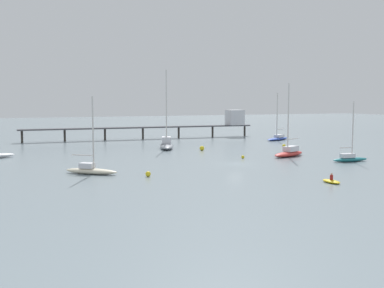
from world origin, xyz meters
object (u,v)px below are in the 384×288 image
at_px(sailboat_gray, 166,144).
at_px(mooring_buoy_far, 202,148).
at_px(sailboat_blue, 278,137).
at_px(sailboat_teal, 350,157).
at_px(sailboat_red, 289,152).
at_px(dinghy_yellow, 331,181).
at_px(sailboat_cream, 91,169).
at_px(mooring_buoy_outer, 243,157).
at_px(mooring_buoy_mid, 148,174).
at_px(mooring_buoy_inner, 284,146).
at_px(pier, 195,122).

relative_size(sailboat_gray, mooring_buoy_far, 17.14).
distance_m(sailboat_blue, sailboat_gray, 31.13).
xyz_separation_m(sailboat_teal, mooring_buoy_far, (-14.42, 22.72, -0.22)).
bearing_deg(sailboat_red, mooring_buoy_far, 125.69).
xyz_separation_m(sailboat_teal, dinghy_yellow, (-14.54, -13.14, -0.45)).
bearing_deg(sailboat_cream, mooring_buoy_outer, 13.04).
bearing_deg(sailboat_teal, mooring_buoy_far, 122.41).
bearing_deg(sailboat_cream, mooring_buoy_far, 38.29).
xyz_separation_m(sailboat_red, mooring_buoy_mid, (-27.70, -10.06, -0.43)).
bearing_deg(mooring_buoy_inner, sailboat_gray, 161.42).
height_order(sailboat_cream, sailboat_gray, sailboat_gray).
height_order(pier, mooring_buoy_inner, pier).
bearing_deg(sailboat_red, sailboat_gray, 126.35).
relative_size(pier, mooring_buoy_mid, 86.46).
height_order(sailboat_blue, mooring_buoy_inner, sailboat_blue).
bearing_deg(mooring_buoy_mid, dinghy_yellow, -34.38).
relative_size(sailboat_red, mooring_buoy_inner, 18.42).
bearing_deg(sailboat_red, dinghy_yellow, -114.05).
height_order(sailboat_blue, mooring_buoy_far, sailboat_blue).
height_order(sailboat_teal, mooring_buoy_mid, sailboat_teal).
height_order(pier, sailboat_teal, sailboat_teal).
bearing_deg(mooring_buoy_inner, sailboat_cream, -156.81).
relative_size(sailboat_blue, mooring_buoy_far, 12.56).
bearing_deg(mooring_buoy_mid, sailboat_cream, 142.07).
height_order(sailboat_red, sailboat_blue, sailboat_red).
distance_m(sailboat_cream, mooring_buoy_mid, 7.73).
bearing_deg(sailboat_red, pier, 88.90).
distance_m(sailboat_cream, mooring_buoy_inner, 44.91).
bearing_deg(pier, dinghy_yellow, -99.56).
relative_size(sailboat_gray, mooring_buoy_outer, 29.21).
xyz_separation_m(pier, mooring_buoy_outer, (-9.29, -40.80, -3.64)).
xyz_separation_m(sailboat_red, mooring_buoy_outer, (-8.49, 0.55, -0.50)).
bearing_deg(mooring_buoy_inner, mooring_buoy_far, 175.85).
distance_m(sailboat_teal, dinghy_yellow, 19.60).
relative_size(sailboat_red, sailboat_teal, 1.32).
bearing_deg(sailboat_blue, mooring_buoy_far, -152.54).
xyz_separation_m(pier, sailboat_red, (-0.79, -41.35, -3.14)).
bearing_deg(mooring_buoy_inner, sailboat_teal, -97.61).
height_order(sailboat_red, mooring_buoy_mid, sailboat_red).
xyz_separation_m(sailboat_blue, sailboat_teal, (-11.11, -35.98, 0.03)).
xyz_separation_m(pier, sailboat_gray, (-15.36, -21.55, -2.98)).
bearing_deg(dinghy_yellow, sailboat_cream, 144.68).
bearing_deg(sailboat_cream, mooring_buoy_mid, -37.93).
bearing_deg(pier, sailboat_blue, -44.04).
bearing_deg(sailboat_teal, mooring_buoy_inner, 82.39).
distance_m(sailboat_blue, sailboat_teal, 37.66).
distance_m(sailboat_teal, mooring_buoy_outer, 16.28).
bearing_deg(sailboat_cream, sailboat_teal, -5.61).
relative_size(sailboat_gray, mooring_buoy_inner, 22.97).
xyz_separation_m(sailboat_red, mooring_buoy_inner, (7.49, 12.38, -0.43)).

